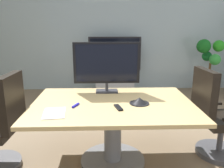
{
  "coord_description": "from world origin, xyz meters",
  "views": [
    {
      "loc": [
        -0.16,
        -2.48,
        1.59
      ],
      "look_at": [
        -0.07,
        0.21,
        0.89
      ],
      "focal_mm": 36.85,
      "sensor_mm": 36.0,
      "label": 1
    }
  ],
  "objects_px": {
    "conference_table": "(113,118)",
    "potted_plant": "(209,63)",
    "conference_phone": "(139,101)",
    "remote_control": "(118,107)",
    "office_chair_right": "(215,121)",
    "wall_display_unit": "(115,74)",
    "tv_monitor": "(107,64)",
    "office_chair_left": "(0,131)"
  },
  "relations": [
    {
      "from": "tv_monitor",
      "to": "remote_control",
      "type": "bearing_deg",
      "value": -79.62
    },
    {
      "from": "conference_table",
      "to": "office_chair_left",
      "type": "relative_size",
      "value": 1.64
    },
    {
      "from": "conference_table",
      "to": "potted_plant",
      "type": "height_order",
      "value": "potted_plant"
    },
    {
      "from": "office_chair_left",
      "to": "office_chair_right",
      "type": "distance_m",
      "value": 2.5
    },
    {
      "from": "conference_table",
      "to": "conference_phone",
      "type": "distance_m",
      "value": 0.37
    },
    {
      "from": "office_chair_left",
      "to": "conference_phone",
      "type": "bearing_deg",
      "value": 94.81
    },
    {
      "from": "remote_control",
      "to": "conference_table",
      "type": "bearing_deg",
      "value": 91.08
    },
    {
      "from": "office_chair_left",
      "to": "potted_plant",
      "type": "distance_m",
      "value": 4.44
    },
    {
      "from": "conference_table",
      "to": "tv_monitor",
      "type": "relative_size",
      "value": 2.13
    },
    {
      "from": "remote_control",
      "to": "conference_phone",
      "type": "bearing_deg",
      "value": 14.51
    },
    {
      "from": "potted_plant",
      "to": "remote_control",
      "type": "distance_m",
      "value": 3.56
    },
    {
      "from": "potted_plant",
      "to": "tv_monitor",
      "type": "bearing_deg",
      "value": -136.98
    },
    {
      "from": "tv_monitor",
      "to": "conference_phone",
      "type": "bearing_deg",
      "value": -53.66
    },
    {
      "from": "tv_monitor",
      "to": "conference_phone",
      "type": "height_order",
      "value": "tv_monitor"
    },
    {
      "from": "office_chair_right",
      "to": "remote_control",
      "type": "relative_size",
      "value": 6.41
    },
    {
      "from": "conference_table",
      "to": "wall_display_unit",
      "type": "relative_size",
      "value": 1.37
    },
    {
      "from": "conference_phone",
      "to": "remote_control",
      "type": "distance_m",
      "value": 0.28
    },
    {
      "from": "office_chair_right",
      "to": "wall_display_unit",
      "type": "bearing_deg",
      "value": 17.93
    },
    {
      "from": "tv_monitor",
      "to": "wall_display_unit",
      "type": "bearing_deg",
      "value": 85.07
    },
    {
      "from": "wall_display_unit",
      "to": "remote_control",
      "type": "height_order",
      "value": "wall_display_unit"
    },
    {
      "from": "potted_plant",
      "to": "remote_control",
      "type": "height_order",
      "value": "potted_plant"
    },
    {
      "from": "conference_phone",
      "to": "office_chair_left",
      "type": "bearing_deg",
      "value": -178.21
    },
    {
      "from": "office_chair_right",
      "to": "potted_plant",
      "type": "xyz_separation_m",
      "value": [
        1.02,
        2.51,
        0.28
      ]
    },
    {
      "from": "office_chair_left",
      "to": "office_chair_right",
      "type": "bearing_deg",
      "value": 97.45
    },
    {
      "from": "office_chair_right",
      "to": "conference_phone",
      "type": "distance_m",
      "value": 1.01
    },
    {
      "from": "tv_monitor",
      "to": "wall_display_unit",
      "type": "height_order",
      "value": "tv_monitor"
    },
    {
      "from": "tv_monitor",
      "to": "potted_plant",
      "type": "height_order",
      "value": "tv_monitor"
    },
    {
      "from": "office_chair_right",
      "to": "tv_monitor",
      "type": "bearing_deg",
      "value": 71.88
    },
    {
      "from": "tv_monitor",
      "to": "remote_control",
      "type": "xyz_separation_m",
      "value": [
        0.11,
        -0.62,
        -0.35
      ]
    },
    {
      "from": "tv_monitor",
      "to": "potted_plant",
      "type": "bearing_deg",
      "value": 43.02
    },
    {
      "from": "conference_table",
      "to": "remote_control",
      "type": "relative_size",
      "value": 10.53
    },
    {
      "from": "potted_plant",
      "to": "office_chair_left",
      "type": "bearing_deg",
      "value": -142.43
    },
    {
      "from": "potted_plant",
      "to": "remote_control",
      "type": "bearing_deg",
      "value": -128.45
    },
    {
      "from": "conference_table",
      "to": "conference_phone",
      "type": "xyz_separation_m",
      "value": [
        0.29,
        -0.04,
        0.22
      ]
    },
    {
      "from": "conference_table",
      "to": "potted_plant",
      "type": "xyz_separation_m",
      "value": [
        2.27,
        2.61,
        0.19
      ]
    },
    {
      "from": "conference_phone",
      "to": "remote_control",
      "type": "xyz_separation_m",
      "value": [
        -0.24,
        -0.14,
        -0.02
      ]
    },
    {
      "from": "office_chair_left",
      "to": "tv_monitor",
      "type": "xyz_separation_m",
      "value": [
        1.18,
        0.53,
        0.64
      ]
    },
    {
      "from": "conference_table",
      "to": "conference_phone",
      "type": "height_order",
      "value": "conference_phone"
    },
    {
      "from": "office_chair_left",
      "to": "tv_monitor",
      "type": "relative_size",
      "value": 1.3
    },
    {
      "from": "wall_display_unit",
      "to": "conference_table",
      "type": "bearing_deg",
      "value": -92.97
    },
    {
      "from": "conference_table",
      "to": "potted_plant",
      "type": "distance_m",
      "value": 3.46
    },
    {
      "from": "office_chair_right",
      "to": "wall_display_unit",
      "type": "height_order",
      "value": "wall_display_unit"
    }
  ]
}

